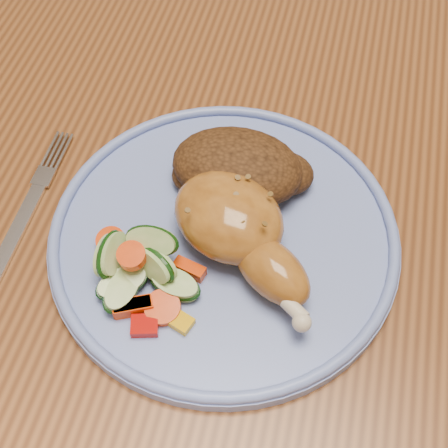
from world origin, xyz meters
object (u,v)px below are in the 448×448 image
object	(u,v)px
dining_table	(319,220)
fork	(25,214)
chair_far	(356,5)
plate	(224,237)

from	to	relation	value
dining_table	fork	bearing A→B (deg)	-155.95
dining_table	fork	world-z (taller)	fork
chair_far	plate	xyz separation A→B (m)	(-0.08, -0.73, 0.26)
dining_table	plate	xyz separation A→B (m)	(-0.08, -0.10, 0.09)
plate	dining_table	bearing A→B (deg)	51.83
dining_table	chair_far	bearing A→B (deg)	90.00
chair_far	plate	distance (m)	0.78
dining_table	plate	bearing A→B (deg)	-128.17
dining_table	chair_far	xyz separation A→B (m)	(0.00, 0.63, -0.17)
chair_far	fork	world-z (taller)	chair_far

